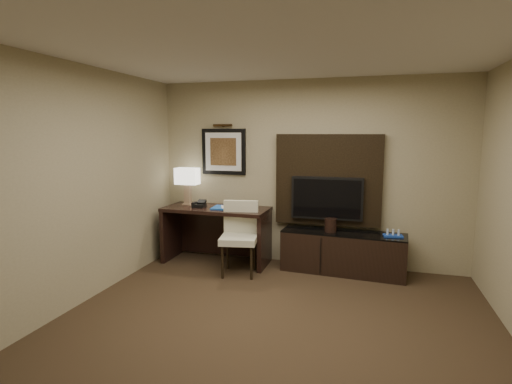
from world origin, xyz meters
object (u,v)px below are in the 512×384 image
(table_lamp, at_px, (188,186))
(ice_bucket, at_px, (331,225))
(credenza, at_px, (343,252))
(minibar_tray, at_px, (393,233))
(tv, at_px, (327,198))
(desk_phone, at_px, (199,204))
(desk, at_px, (217,235))
(desk_chair, at_px, (239,238))

(table_lamp, xyz_separation_m, ice_bucket, (2.20, -0.09, -0.45))
(credenza, height_order, minibar_tray, minibar_tray)
(table_lamp, relative_size, minibar_tray, 2.37)
(tv, relative_size, table_lamp, 1.72)
(desk_phone, relative_size, minibar_tray, 0.74)
(table_lamp, height_order, desk_phone, table_lamp)
(credenza, relative_size, tv, 1.68)
(desk_phone, xyz_separation_m, minibar_tray, (2.76, 0.04, -0.26))
(desk, relative_size, ice_bucket, 8.39)
(table_lamp, relative_size, ice_bucket, 3.12)
(credenza, bearing_deg, desk_phone, -173.45)
(desk, relative_size, minibar_tray, 6.37)
(table_lamp, distance_m, desk_phone, 0.39)
(tv, relative_size, desk_chair, 0.98)
(minibar_tray, bearing_deg, desk, 179.83)
(credenza, relative_size, desk_phone, 9.26)
(desk_chair, relative_size, ice_bucket, 5.47)
(ice_bucket, bearing_deg, desk_phone, -178.01)
(ice_bucket, relative_size, minibar_tray, 0.76)
(desk, relative_size, table_lamp, 2.69)
(desk_chair, distance_m, desk_phone, 0.91)
(desk, bearing_deg, credenza, 3.14)
(desk, bearing_deg, table_lamp, 169.52)
(minibar_tray, bearing_deg, desk_chair, -168.68)
(tv, xyz_separation_m, table_lamp, (-2.12, -0.08, 0.11))
(tv, relative_size, minibar_tray, 4.08)
(desk_chair, xyz_separation_m, ice_bucket, (1.19, 0.44, 0.16))
(desk, distance_m, table_lamp, 0.88)
(desk, relative_size, tv, 1.56)
(tv, height_order, ice_bucket, tv)
(desk, relative_size, desk_chair, 1.54)
(desk_chair, bearing_deg, ice_bucket, 10.18)
(credenza, xyz_separation_m, tv, (-0.25, 0.14, 0.73))
(desk_phone, height_order, minibar_tray, desk_phone)
(desk, xyz_separation_m, table_lamp, (-0.51, 0.11, 0.71))
(desk_phone, bearing_deg, credenza, -0.30)
(ice_bucket, distance_m, minibar_tray, 0.82)
(tv, bearing_deg, credenza, -28.94)
(tv, bearing_deg, minibar_tray, -12.38)
(credenza, distance_m, tv, 0.79)
(desk, height_order, desk_phone, desk_phone)
(desk, xyz_separation_m, desk_phone, (-0.25, -0.04, 0.46))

